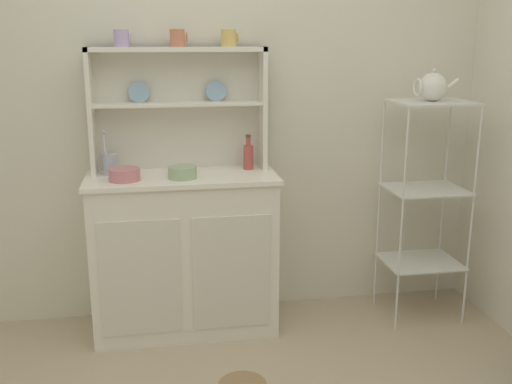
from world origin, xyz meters
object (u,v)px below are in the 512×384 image
Objects in this scene: bakers_rack at (426,185)px; hutch_shelf_unit at (178,99)px; utensil_jar at (110,163)px; cup_lilac_0 at (122,38)px; hutch_cabinet at (184,251)px; bowl_mixing_large at (124,175)px; porcelain_teapot at (433,87)px; jam_bottle at (248,156)px.

hutch_shelf_unit is at bearing 170.50° from bakers_rack.
hutch_shelf_unit reaches higher than utensil_jar.
hutch_shelf_unit is 10.32× the size of cup_lilac_0.
bakers_rack is at bearing -2.61° from hutch_cabinet.
bowl_mixing_large is at bearing -165.74° from hutch_cabinet.
porcelain_teapot is at bearing -2.61° from hutch_cabinet.
hutch_cabinet is 0.82m from hutch_shelf_unit.
hutch_shelf_unit is at bearing 168.22° from jam_bottle.
hutch_cabinet is 1.37m from bakers_rack.
jam_bottle is at bearing 171.37° from bakers_rack.
bakers_rack is at bearing -6.50° from cup_lilac_0.
jam_bottle is (0.37, 0.09, 0.50)m from hutch_cabinet.
bakers_rack is 0.99m from jam_bottle.
hutch_cabinet is at bearing -90.00° from hutch_shelf_unit.
hutch_cabinet is at bearing 14.26° from bowl_mixing_large.
porcelain_teapot is (0.97, -0.15, 0.37)m from jam_bottle.
bakers_rack is 1.80m from cup_lilac_0.
utensil_jar is at bearing -154.39° from cup_lilac_0.
bowl_mixing_large is (-0.01, -0.20, -0.66)m from cup_lilac_0.
cup_lilac_0 is (-0.27, 0.12, 1.11)m from hutch_cabinet.
hutch_cabinet is 1.07× the size of hutch_shelf_unit.
hutch_shelf_unit is 3.96× the size of utensil_jar.
jam_bottle is at bearing 0.64° from utensil_jar.
hutch_cabinet is 4.13× the size of porcelain_teapot.
cup_lilac_0 is at bearing 25.61° from utensil_jar.
jam_bottle is 1.05m from porcelain_teapot.
hutch_shelf_unit is at bearing 8.34° from cup_lilac_0.
cup_lilac_0 is 0.69m from bowl_mixing_large.
hutch_shelf_unit reaches higher than porcelain_teapot.
cup_lilac_0 is 0.48× the size of jam_bottle.
utensil_jar is 0.97× the size of porcelain_teapot.
bakers_rack is 13.79× the size of cup_lilac_0.
utensil_jar is at bearing -179.36° from jam_bottle.
cup_lilac_0 is 0.64m from utensil_jar.
hutch_cabinet is 0.61m from utensil_jar.
utensil_jar reaches higher than jam_bottle.
hutch_shelf_unit is 1.35m from porcelain_teapot.
jam_bottle is (0.37, -0.08, -0.31)m from hutch_shelf_unit.
jam_bottle is 0.81× the size of utensil_jar.
bowl_mixing_large is 0.83× the size of jam_bottle.
jam_bottle is 0.73m from utensil_jar.
bakers_rack is 1.63m from bowl_mixing_large.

